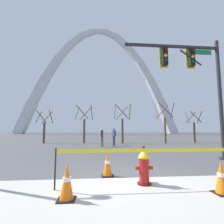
{
  "coord_description": "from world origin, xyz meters",
  "views": [
    {
      "loc": [
        -0.76,
        -5.15,
        1.41
      ],
      "look_at": [
        0.14,
        5.0,
        2.5
      ],
      "focal_mm": 27.1,
      "sensor_mm": 36.0,
      "label": 1
    }
  ],
  "objects": [
    {
      "name": "pedestrian_walking_left",
      "position": [
        0.78,
        10.27,
        0.82
      ],
      "size": [
        0.36,
        0.39,
        1.59
      ],
      "color": "#38383D",
      "rests_on": "ground"
    },
    {
      "name": "traffic_cone_curb_edge",
      "position": [
        2.01,
        -1.49,
        0.36
      ],
      "size": [
        0.36,
        0.36,
        0.73
      ],
      "color": "black",
      "rests_on": "ground"
    },
    {
      "name": "traffic_cone_mid_sidewalk",
      "position": [
        -1.36,
        -1.52,
        0.36
      ],
      "size": [
        0.36,
        0.36,
        0.73
      ],
      "color": "black",
      "rests_on": "ground"
    },
    {
      "name": "caution_tape_barrier",
      "position": [
        0.54,
        -0.93,
        0.66
      ],
      "size": [
        4.61,
        0.07,
        0.98
      ],
      "color": "#232326",
      "rests_on": "ground"
    },
    {
      "name": "traffic_signal_gantry",
      "position": [
        4.23,
        2.65,
        4.07
      ],
      "size": [
        5.02,
        0.44,
        6.0
      ],
      "color": "#232326",
      "rests_on": "ground"
    },
    {
      "name": "tree_left_mid",
      "position": [
        -2.15,
        13.53,
        1.82
      ],
      "size": [
        1.89,
        1.9,
        4.09
      ],
      "color": "brown",
      "rests_on": "ground"
    },
    {
      "name": "tree_far_left",
      "position": [
        -6.44,
        13.75,
        1.56
      ],
      "size": [
        1.63,
        1.64,
        3.51
      ],
      "color": "brown",
      "rests_on": "ground"
    },
    {
      "name": "traffic_cone_by_hydrant",
      "position": [
        -0.42,
        0.21,
        0.36
      ],
      "size": [
        0.36,
        0.36,
        0.73
      ],
      "color": "black",
      "rests_on": "ground"
    },
    {
      "name": "tree_center_right",
      "position": [
        6.72,
        12.95,
        1.94
      ],
      "size": [
        2.01,
        2.03,
        4.37
      ],
      "color": "brown",
      "rests_on": "ground"
    },
    {
      "name": "tree_center_left",
      "position": [
        1.98,
        13.0,
        1.85
      ],
      "size": [
        1.92,
        1.93,
        4.15
      ],
      "color": "brown",
      "rests_on": "ground"
    },
    {
      "name": "monument_arch",
      "position": [
        -0.0,
        60.03,
        19.0
      ],
      "size": [
        61.93,
        3.27,
        42.82
      ],
      "color": "silver",
      "rests_on": "ground"
    },
    {
      "name": "pedestrian_standing_center",
      "position": [
        -0.32,
        9.43,
        0.82
      ],
      "size": [
        0.22,
        0.35,
        1.59
      ],
      "color": "brown",
      "rests_on": "ground"
    },
    {
      "name": "fire_hydrant",
      "position": [
        0.48,
        -0.68,
        0.47
      ],
      "size": [
        0.46,
        0.48,
        0.99
      ],
      "color": "#5E0F0D",
      "rests_on": "ground"
    },
    {
      "name": "tree_right_mid",
      "position": [
        10.55,
        13.72,
        1.61
      ],
      "size": [
        1.68,
        1.69,
        3.62
      ],
      "color": "#473323",
      "rests_on": "ground"
    },
    {
      "name": "ground_plane",
      "position": [
        0.0,
        0.0,
        0.0
      ],
      "size": [
        240.0,
        240.0,
        0.0
      ],
      "primitive_type": "plane",
      "color": "#474749"
    }
  ]
}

